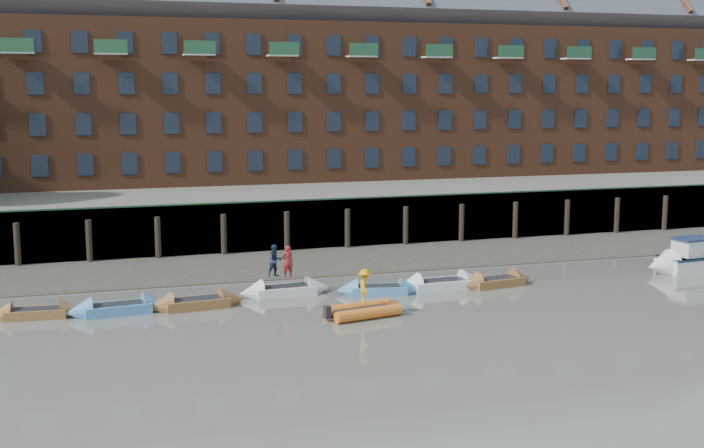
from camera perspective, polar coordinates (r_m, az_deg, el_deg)
name	(u,v)px	position (r m, az deg, el deg)	size (l,w,h in m)	color
ground	(454,344)	(36.46, 6.59, -7.72)	(220.00, 220.00, 0.00)	#646056
foreshore	(334,261)	(52.96, -1.20, -2.43)	(110.00, 8.00, 0.50)	#3D382F
mud_band	(350,273)	(49.77, -0.14, -3.17)	(110.00, 1.60, 0.10)	#4C4336
river_wall	(315,224)	(56.85, -2.41, -0.03)	(110.00, 1.23, 3.30)	#2D2A26
bank_terrace	(272,199)	(69.98, -5.22, 1.62)	(110.00, 28.00, 3.20)	#5E594D
apartment_terrace	(267,55)	(70.45, -5.52, 10.82)	(80.60, 15.56, 20.98)	brown
rowboat_0	(36,313)	(42.69, -19.74, -5.43)	(4.24, 1.52, 1.21)	brown
rowboat_1	(118,309)	(42.30, -14.92, -5.30)	(4.78, 1.88, 1.35)	#4A80B6
rowboat_2	(196,303)	(42.54, -10.02, -5.06)	(4.74, 1.81, 1.34)	brown
rowboat_3	(285,290)	(44.56, -4.36, -4.31)	(4.74, 1.58, 1.36)	silver
rowboat_4	(379,290)	(44.70, 1.73, -4.26)	(4.49, 2.10, 1.25)	#4A80B6
rowboat_5	(441,284)	(45.95, 5.75, -3.90)	(5.02, 1.66, 1.44)	silver
rowboat_6	(496,282)	(47.02, 9.27, -3.71)	(4.64, 2.01, 1.30)	brown
rib_tender	(365,310)	(40.46, 0.85, -5.60)	(3.68, 2.31, 0.62)	orange
motor_launch	(685,260)	(53.50, 20.71, -2.22)	(6.02, 2.43, 2.42)	silver
person_rower_a	(288,261)	(44.25, -4.19, -2.43)	(0.59, 0.39, 1.62)	maroon
person_rower_b	(275,261)	(44.43, -4.99, -2.38)	(0.79, 0.62, 1.63)	#19233F
person_rib_crew	(365,287)	(40.12, 0.83, -4.08)	(1.04, 0.60, 1.62)	orange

